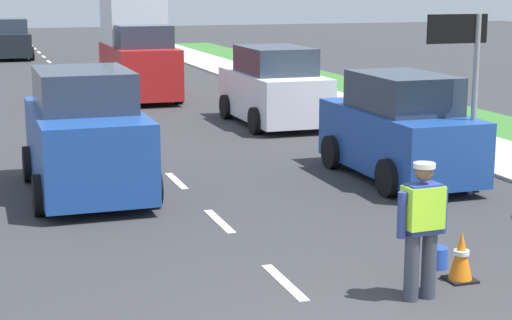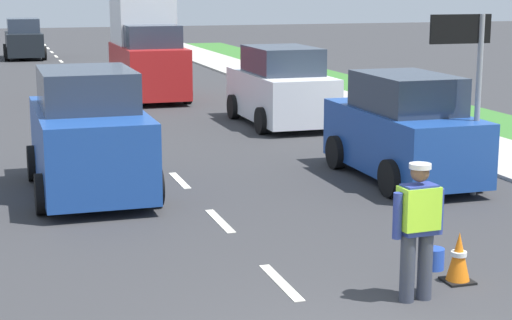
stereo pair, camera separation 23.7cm
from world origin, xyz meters
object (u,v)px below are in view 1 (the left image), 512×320
car_parked_curbside (399,130)px  car_oncoming_third (11,40)px  road_worker (423,224)px  car_oncoming_lead (86,136)px  lane_direction_sign (464,60)px  delivery_truck (137,49)px  traffic_cone_near (461,256)px  car_parked_far (274,88)px

car_parked_curbside → car_oncoming_third: (-5.75, 30.31, -0.02)m
road_worker → car_parked_curbside: (2.77, 5.90, 0.02)m
car_oncoming_lead → road_worker: bearing=-65.0°
lane_direction_sign → delivery_truck: delivery_truck is taller
traffic_cone_near → car_parked_curbside: car_parked_curbside is taller
car_oncoming_third → car_oncoming_lead: (-0.12, -29.58, 0.11)m
road_worker → delivery_truck: (0.22, 19.23, 0.68)m
road_worker → delivery_truck: 19.24m
car_parked_far → car_oncoming_lead: size_ratio=1.01×
traffic_cone_near → car_parked_curbside: size_ratio=0.16×
car_oncoming_lead → lane_direction_sign: bearing=-19.7°
car_parked_far → car_parked_curbside: bearing=-89.2°
delivery_truck → car_parked_far: 6.89m
delivery_truck → car_oncoming_third: (-3.19, 16.98, -0.68)m
car_oncoming_third → car_parked_far: size_ratio=0.92×
car_parked_far → delivery_truck: bearing=111.0°
lane_direction_sign → car_parked_far: 8.58m
delivery_truck → traffic_cone_near: bearing=-88.3°
lane_direction_sign → traffic_cone_near: size_ratio=4.88×
car_parked_curbside → car_parked_far: (-0.10, 6.93, 0.02)m
traffic_cone_near → delivery_truck: (-0.57, 18.83, 1.29)m
road_worker → car_parked_far: car_parked_far is taller
traffic_cone_near → road_worker: bearing=-153.2°
car_oncoming_third → car_parked_far: bearing=-76.4°
car_parked_curbside → car_parked_far: car_parked_far is taller
lane_direction_sign → delivery_truck: (-2.96, 14.84, -0.80)m
car_parked_curbside → delivery_truck: bearing=100.8°
lane_direction_sign → car_parked_curbside: size_ratio=0.79×
road_worker → car_parked_far: (2.68, 12.83, 0.04)m
lane_direction_sign → car_parked_curbside: 2.14m
car_parked_curbside → car_oncoming_lead: (-5.87, 0.73, 0.09)m
car_parked_curbside → car_oncoming_third: size_ratio=1.05×
road_worker → car_parked_far: size_ratio=0.40×
car_parked_far → car_oncoming_third: bearing=103.6°
car_oncoming_third → car_oncoming_lead: size_ratio=0.93×
traffic_cone_near → car_parked_far: 12.59m
traffic_cone_near → delivery_truck: bearing=91.7°
delivery_truck → car_parked_far: bearing=-69.0°
road_worker → car_parked_far: 13.11m
lane_direction_sign → car_oncoming_third: bearing=100.9°
delivery_truck → car_parked_far: size_ratio=1.09×
lane_direction_sign → delivery_truck: size_ratio=0.70×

